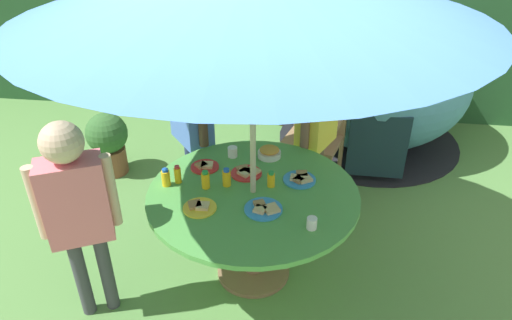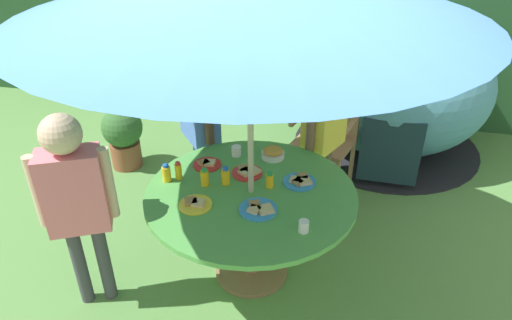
% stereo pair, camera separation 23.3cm
% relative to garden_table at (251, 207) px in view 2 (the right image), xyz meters
% --- Properties ---
extents(ground_plane, '(10.00, 10.00, 0.02)m').
position_rel_garden_table_xyz_m(ground_plane, '(0.00, 0.00, -0.58)').
color(ground_plane, '#548442').
extents(hedge_backdrop, '(9.00, 0.70, 2.04)m').
position_rel_garden_table_xyz_m(hedge_backdrop, '(0.00, 3.01, 0.45)').
color(hedge_backdrop, '#234C28').
rests_on(hedge_backdrop, ground_plane).
extents(garden_table, '(1.36, 1.36, 0.70)m').
position_rel_garden_table_xyz_m(garden_table, '(0.00, 0.00, 0.00)').
color(garden_table, brown).
rests_on(garden_table, ground_plane).
extents(wooden_chair, '(0.58, 0.55, 0.92)m').
position_rel_garden_table_xyz_m(wooden_chair, '(0.39, 1.28, -0.05)').
color(wooden_chair, '#93704C').
rests_on(wooden_chair, ground_plane).
extents(dome_tent, '(1.93, 1.93, 1.35)m').
position_rel_garden_table_xyz_m(dome_tent, '(0.96, 2.14, 0.10)').
color(dome_tent, teal).
rests_on(dome_tent, ground_plane).
extents(potted_plant, '(0.38, 0.38, 0.61)m').
position_rel_garden_table_xyz_m(potted_plant, '(-1.51, 1.16, -0.23)').
color(potted_plant, brown).
rests_on(potted_plant, ground_plane).
extents(child_in_yellow_shirt, '(0.33, 0.43, 1.39)m').
position_rel_garden_table_xyz_m(child_in_yellow_shirt, '(0.39, 0.82, 0.32)').
color(child_in_yellow_shirt, brown).
rests_on(child_in_yellow_shirt, ground_plane).
extents(child_in_blue_shirt, '(0.40, 0.42, 1.44)m').
position_rel_garden_table_xyz_m(child_in_blue_shirt, '(-0.57, 0.71, 0.35)').
color(child_in_blue_shirt, navy).
rests_on(child_in_blue_shirt, ground_plane).
extents(child_in_pink_shirt, '(0.42, 0.33, 1.35)m').
position_rel_garden_table_xyz_m(child_in_pink_shirt, '(-0.94, -0.45, 0.29)').
color(child_in_pink_shirt, '#3F3F47').
rests_on(child_in_pink_shirt, ground_plane).
extents(snack_bowl, '(0.17, 0.17, 0.08)m').
position_rel_garden_table_xyz_m(snack_bowl, '(0.06, 0.45, 0.16)').
color(snack_bowl, white).
rests_on(snack_bowl, garden_table).
extents(plate_front_edge, '(0.20, 0.20, 0.03)m').
position_rel_garden_table_xyz_m(plate_front_edge, '(-0.30, -0.22, 0.14)').
color(plate_front_edge, yellow).
rests_on(plate_front_edge, garden_table).
extents(plate_far_left, '(0.20, 0.20, 0.03)m').
position_rel_garden_table_xyz_m(plate_far_left, '(-0.37, 0.24, 0.14)').
color(plate_far_left, red).
rests_on(plate_far_left, garden_table).
extents(plate_mid_left, '(0.22, 0.22, 0.03)m').
position_rel_garden_table_xyz_m(plate_mid_left, '(0.29, 0.17, 0.14)').
color(plate_mid_left, '#338CD8').
rests_on(plate_mid_left, garden_table).
extents(plate_center_front, '(0.21, 0.21, 0.03)m').
position_rel_garden_table_xyz_m(plate_center_front, '(-0.07, 0.20, 0.14)').
color(plate_center_front, red).
rests_on(plate_center_front, garden_table).
extents(plate_far_right, '(0.23, 0.23, 0.03)m').
position_rel_garden_table_xyz_m(plate_far_right, '(0.09, -0.19, 0.14)').
color(plate_far_right, '#338CD8').
rests_on(plate_far_right, garden_table).
extents(juice_bottle_near_left, '(0.06, 0.06, 0.12)m').
position_rel_garden_table_xyz_m(juice_bottle_near_left, '(-0.57, 0.00, 0.19)').
color(juice_bottle_near_left, yellow).
rests_on(juice_bottle_near_left, garden_table).
extents(juice_bottle_near_right, '(0.05, 0.05, 0.12)m').
position_rel_garden_table_xyz_m(juice_bottle_near_right, '(-0.31, 0.01, 0.19)').
color(juice_bottle_near_right, yellow).
rests_on(juice_bottle_near_right, garden_table).
extents(juice_bottle_center_back, '(0.05, 0.05, 0.11)m').
position_rel_garden_table_xyz_m(juice_bottle_center_back, '(0.11, 0.08, 0.18)').
color(juice_bottle_center_back, yellow).
rests_on(juice_bottle_center_back, garden_table).
extents(juice_bottle_mid_right, '(0.06, 0.06, 0.12)m').
position_rel_garden_table_xyz_m(juice_bottle_mid_right, '(-0.18, 0.05, 0.19)').
color(juice_bottle_mid_right, yellow).
rests_on(juice_bottle_mid_right, garden_table).
extents(juice_bottle_back_edge, '(0.05, 0.05, 0.13)m').
position_rel_garden_table_xyz_m(juice_bottle_back_edge, '(-0.50, 0.04, 0.19)').
color(juice_bottle_back_edge, yellow).
rests_on(juice_bottle_back_edge, garden_table).
extents(cup_near, '(0.06, 0.06, 0.07)m').
position_rel_garden_table_xyz_m(cup_near, '(0.38, -0.32, 0.16)').
color(cup_near, white).
rests_on(cup_near, garden_table).
extents(cup_far, '(0.07, 0.07, 0.07)m').
position_rel_garden_table_xyz_m(cup_far, '(-0.20, 0.42, 0.17)').
color(cup_far, white).
rests_on(cup_far, garden_table).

